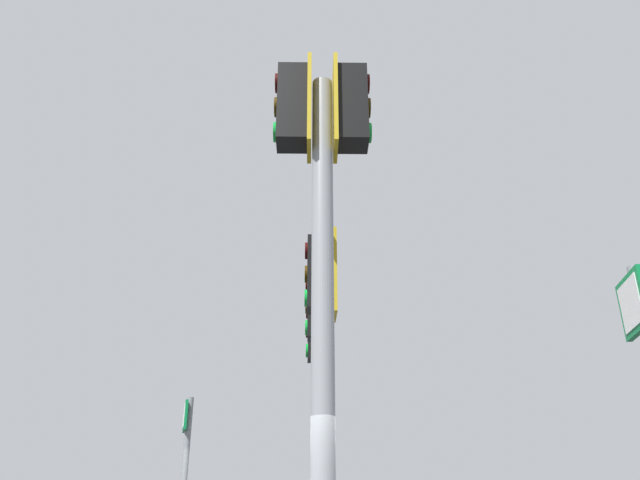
# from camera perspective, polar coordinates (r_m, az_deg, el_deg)

# --- Properties ---
(signal_mast_assembly) EXTENTS (5.53, 1.46, 6.05)m
(signal_mast_assembly) POSITION_cam_1_polar(r_m,az_deg,el_deg) (7.18, 0.11, -2.57)
(signal_mast_assembly) COLOR gray
(signal_mast_assembly) RESTS_ON ground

